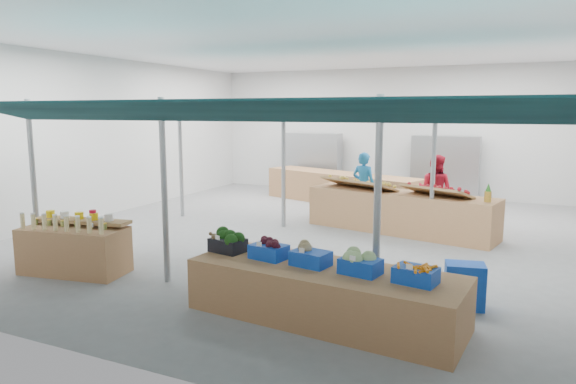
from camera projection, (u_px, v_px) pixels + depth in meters
name	position (u px, v px, depth m)	size (l,w,h in m)	color
floor	(314.00, 235.00, 11.66)	(13.00, 13.00, 0.00)	slate
hall	(337.00, 117.00, 12.53)	(13.00, 13.00, 13.00)	silver
pole_grid	(317.00, 164.00, 9.49)	(10.00, 4.60, 3.00)	gray
awnings	(318.00, 111.00, 9.34)	(9.50, 7.08, 0.30)	black
back_shelving_left	(312.00, 163.00, 17.92)	(2.00, 0.50, 2.00)	#B23F33
back_shelving_right	(445.00, 169.00, 16.06)	(2.00, 0.50, 2.00)	#B23F33
bottle_shelf	(76.00, 248.00, 8.89)	(1.91, 1.35, 1.08)	#976742
veg_counter	(324.00, 293.00, 6.89)	(3.69, 1.23, 0.72)	#976742
fruit_counter	(400.00, 212.00, 11.87)	(4.35, 1.04, 0.93)	#976742
far_counter	(341.00, 188.00, 15.56)	(5.19, 1.04, 0.94)	#976742
crate_stack	(464.00, 286.00, 7.30)	(0.54, 0.38, 0.65)	#1041B5
vendor_left	(364.00, 186.00, 13.29)	(0.63, 0.42, 1.74)	#1968A8
vendor_right	(435.00, 190.00, 12.54)	(0.85, 0.66, 1.74)	#B2152A
crate_broccoli	(228.00, 241.00, 7.59)	(0.55, 0.45, 0.35)	black
crate_beets	(269.00, 249.00, 7.24)	(0.55, 0.45, 0.29)	#1041B5
crate_celeriac	(311.00, 255.00, 6.91)	(0.55, 0.45, 0.31)	#1041B5
crate_cabbage	(361.00, 262.00, 6.55)	(0.55, 0.45, 0.35)	#1041B5
crate_carrots	(416.00, 274.00, 6.21)	(0.55, 0.45, 0.29)	#1041B5
sparrow	(214.00, 236.00, 7.55)	(0.12, 0.09, 0.11)	brown
pole_ribbon	(92.00, 213.00, 8.68)	(0.12, 0.12, 0.28)	red
apple_heap_yellow	(359.00, 182.00, 12.29)	(2.02, 1.39, 0.27)	#997247
apple_heap_red	(436.00, 189.00, 11.17)	(1.65, 1.24, 0.27)	#997247
pineapple	(488.00, 193.00, 10.53)	(0.14, 0.14, 0.39)	#8C6019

